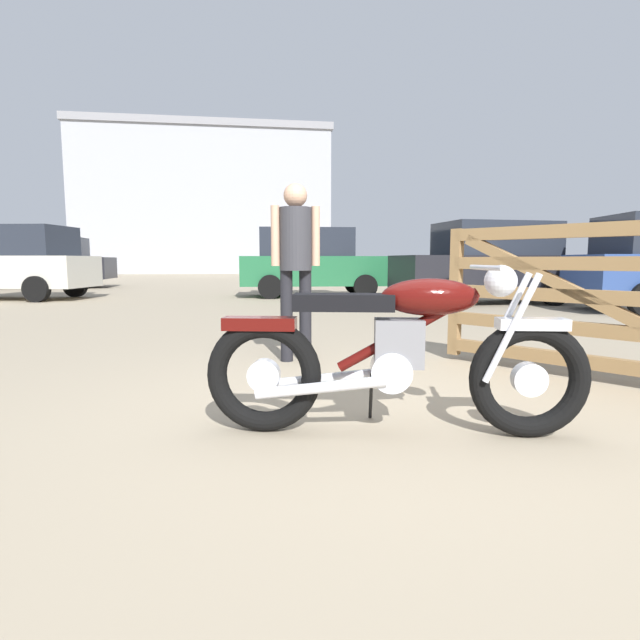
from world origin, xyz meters
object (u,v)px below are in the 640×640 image
vintage_motorcycle (398,354)px  red_hatchback_near (312,262)px  white_estate_far (11,262)px  timber_gate (631,294)px  bystander (296,253)px  blue_hatchback_right (488,262)px  silver_sedan_mid (36,261)px

vintage_motorcycle → red_hatchback_near: red_hatchback_near is taller
red_hatchback_near → white_estate_far: bearing=-177.1°
timber_gate → white_estate_far: (-8.89, 9.68, 0.21)m
vintage_motorcycle → red_hatchback_near: (0.53, 10.76, 0.47)m
bystander → red_hatchback_near: bearing=168.1°
red_hatchback_near → blue_hatchback_right: size_ratio=0.97×
timber_gate → silver_sedan_mid: bearing=-2.3°
bystander → red_hatchback_near: size_ratio=0.42×
vintage_motorcycle → silver_sedan_mid: (-8.57, 15.80, 0.49)m
timber_gate → red_hatchback_near: bearing=-29.1°
vintage_motorcycle → white_estate_far: white_estate_far is taller
timber_gate → white_estate_far: 13.15m
blue_hatchback_right → silver_sedan_mid: 14.88m
vintage_motorcycle → timber_gate: 2.19m
red_hatchback_near → vintage_motorcycle: bearing=-91.7°
timber_gate → silver_sedan_mid: (-10.57, 14.95, 0.24)m
blue_hatchback_right → timber_gate: bearing=67.8°
vintage_motorcycle → red_hatchback_near: 10.78m
white_estate_far → timber_gate: bearing=142.1°
vintage_motorcycle → timber_gate: size_ratio=0.99×
vintage_motorcycle → timber_gate: (2.00, 0.85, 0.25)m
bystander → blue_hatchback_right: bearing=137.0°
red_hatchback_near → silver_sedan_mid: red_hatchback_near is taller
blue_hatchback_right → silver_sedan_mid: size_ratio=0.85×
red_hatchback_near → silver_sedan_mid: (-9.10, 5.04, 0.02)m
bystander → red_hatchback_near: 8.70m
bystander → silver_sedan_mid: size_ratio=0.35×
timber_gate → red_hatchback_near: (-1.46, 9.91, 0.21)m
timber_gate → bystander: bearing=25.0°
vintage_motorcycle → bystander: size_ratio=1.25×
bystander → silver_sedan_mid: (-8.14, 13.69, -0.08)m
white_estate_far → silver_sedan_mid: bearing=-62.7°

